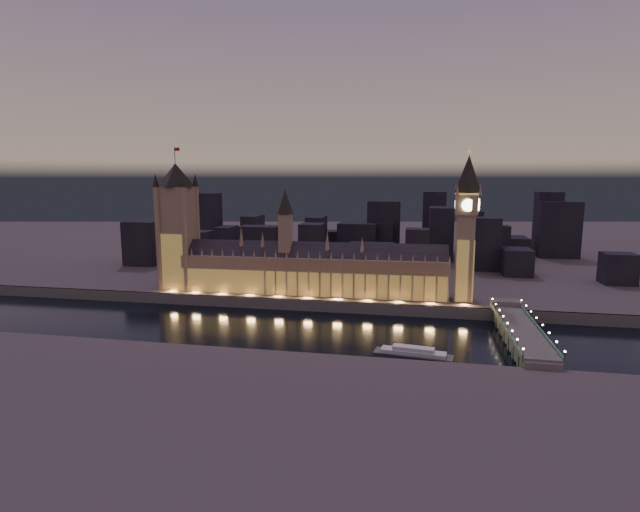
% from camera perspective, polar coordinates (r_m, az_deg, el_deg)
% --- Properties ---
extents(ground_plane, '(2000.00, 2000.00, 0.00)m').
position_cam_1_polar(ground_plane, '(322.23, -2.77, -8.16)').
color(ground_plane, black).
rests_on(ground_plane, ground).
extents(north_bank, '(2000.00, 960.00, 8.00)m').
position_cam_1_polar(north_bank, '(827.34, 5.84, 2.58)').
color(north_bank, '#4B3B43').
rests_on(north_bank, ground).
extents(embankment_wall, '(2000.00, 2.50, 8.00)m').
position_cam_1_polar(embankment_wall, '(359.57, -1.21, -5.68)').
color(embankment_wall, '#485547').
rests_on(embankment_wall, ground).
extents(palace_of_westminster, '(202.00, 23.94, 78.00)m').
position_cam_1_polar(palace_of_westminster, '(375.31, -1.12, -1.56)').
color(palace_of_westminster, '#9E7B5B').
rests_on(palace_of_westminster, north_bank).
extents(victoria_tower, '(31.68, 31.68, 109.79)m').
position_cam_1_polar(victoria_tower, '(406.43, -15.97, 4.01)').
color(victoria_tower, '#9E7B5B').
rests_on(victoria_tower, north_bank).
extents(elizabeth_tower, '(18.00, 18.00, 108.80)m').
position_cam_1_polar(elizabeth_tower, '(363.48, 16.42, 4.47)').
color(elizabeth_tower, '#9E7B5B').
rests_on(elizabeth_tower, north_bank).
extents(westminster_bridge, '(19.24, 113.00, 15.90)m').
position_cam_1_polar(westminster_bridge, '(314.37, 21.80, -8.11)').
color(westminster_bridge, '#485547').
rests_on(westminster_bridge, ground).
extents(river_boat, '(43.17, 15.78, 4.50)m').
position_cam_1_polar(river_boat, '(278.77, 10.60, -10.73)').
color(river_boat, '#485547').
rests_on(river_boat, ground).
extents(city_backdrop, '(462.14, 215.63, 71.35)m').
position_cam_1_polar(city_backdrop, '(550.71, 7.37, 2.21)').
color(city_backdrop, black).
rests_on(city_backdrop, north_bank).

